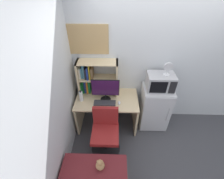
{
  "coord_description": "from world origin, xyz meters",
  "views": [
    {
      "loc": [
        -0.79,
        -2.53,
        2.67
      ],
      "look_at": [
        -0.86,
        -0.37,
        0.99
      ],
      "focal_mm": 24.5,
      "sensor_mm": 36.0,
      "label": 1
    }
  ],
  "objects_px": {
    "hutch_bookshelf": "(92,77)",
    "desk_chair": "(106,134)",
    "water_bottle": "(81,96)",
    "desk_fan": "(168,68)",
    "keyboard": "(105,103)",
    "teddy_bear": "(100,165)",
    "wall_corkboard": "(87,40)",
    "mini_fridge": "(154,107)",
    "microwave": "(160,82)",
    "computer_mouse": "(119,103)",
    "monitor": "(105,89)"
  },
  "relations": [
    {
      "from": "hutch_bookshelf",
      "to": "wall_corkboard",
      "type": "relative_size",
      "value": 1.0
    },
    {
      "from": "hutch_bookshelf",
      "to": "keyboard",
      "type": "xyz_separation_m",
      "value": [
        0.25,
        -0.34,
        -0.35
      ]
    },
    {
      "from": "hutch_bookshelf",
      "to": "desk_fan",
      "type": "xyz_separation_m",
      "value": [
        1.32,
        -0.14,
        0.28
      ]
    },
    {
      "from": "desk_fan",
      "to": "desk_chair",
      "type": "bearing_deg",
      "value": -149.26
    },
    {
      "from": "hutch_bookshelf",
      "to": "teddy_bear",
      "type": "distance_m",
      "value": 1.5
    },
    {
      "from": "water_bottle",
      "to": "desk_fan",
      "type": "height_order",
      "value": "desk_fan"
    },
    {
      "from": "keyboard",
      "to": "wall_corkboard",
      "type": "relative_size",
      "value": 0.54
    },
    {
      "from": "hutch_bookshelf",
      "to": "monitor",
      "type": "relative_size",
      "value": 1.47
    },
    {
      "from": "computer_mouse",
      "to": "teddy_bear",
      "type": "height_order",
      "value": "computer_mouse"
    },
    {
      "from": "keyboard",
      "to": "desk_chair",
      "type": "bearing_deg",
      "value": -85.78
    },
    {
      "from": "hutch_bookshelf",
      "to": "water_bottle",
      "type": "xyz_separation_m",
      "value": [
        -0.19,
        -0.27,
        -0.25
      ]
    },
    {
      "from": "computer_mouse",
      "to": "microwave",
      "type": "bearing_deg",
      "value": 15.26
    },
    {
      "from": "microwave",
      "to": "desk_fan",
      "type": "distance_m",
      "value": 0.29
    },
    {
      "from": "keyboard",
      "to": "teddy_bear",
      "type": "height_order",
      "value": "keyboard"
    },
    {
      "from": "desk_fan",
      "to": "teddy_bear",
      "type": "xyz_separation_m",
      "value": [
        -1.07,
        -1.21,
        -0.89
      ]
    },
    {
      "from": "mini_fridge",
      "to": "teddy_bear",
      "type": "xyz_separation_m",
      "value": [
        -1.0,
        -1.21,
        0.02
      ]
    },
    {
      "from": "computer_mouse",
      "to": "water_bottle",
      "type": "relative_size",
      "value": 0.45
    },
    {
      "from": "monitor",
      "to": "mini_fridge",
      "type": "bearing_deg",
      "value": 5.55
    },
    {
      "from": "keyboard",
      "to": "monitor",
      "type": "bearing_deg",
      "value": 84.23
    },
    {
      "from": "computer_mouse",
      "to": "desk_fan",
      "type": "distance_m",
      "value": 1.03
    },
    {
      "from": "teddy_bear",
      "to": "computer_mouse",
      "type": "bearing_deg",
      "value": 75.05
    },
    {
      "from": "water_bottle",
      "to": "desk_fan",
      "type": "bearing_deg",
      "value": 4.91
    },
    {
      "from": "microwave",
      "to": "desk_chair",
      "type": "height_order",
      "value": "microwave"
    },
    {
      "from": "desk_fan",
      "to": "teddy_bear",
      "type": "relative_size",
      "value": 1.22
    },
    {
      "from": "water_bottle",
      "to": "teddy_bear",
      "type": "height_order",
      "value": "water_bottle"
    },
    {
      "from": "keyboard",
      "to": "computer_mouse",
      "type": "bearing_deg",
      "value": 0.91
    },
    {
      "from": "hutch_bookshelf",
      "to": "microwave",
      "type": "xyz_separation_m",
      "value": [
        1.25,
        -0.14,
        -0.0
      ]
    },
    {
      "from": "teddy_bear",
      "to": "wall_corkboard",
      "type": "relative_size",
      "value": 0.27
    },
    {
      "from": "desk_fan",
      "to": "keyboard",
      "type": "bearing_deg",
      "value": -169.5
    },
    {
      "from": "water_bottle",
      "to": "microwave",
      "type": "bearing_deg",
      "value": 5.37
    },
    {
      "from": "hutch_bookshelf",
      "to": "microwave",
      "type": "height_order",
      "value": "hutch_bookshelf"
    },
    {
      "from": "monitor",
      "to": "desk_chair",
      "type": "height_order",
      "value": "monitor"
    },
    {
      "from": "computer_mouse",
      "to": "desk_fan",
      "type": "xyz_separation_m",
      "value": [
        0.8,
        0.19,
        0.63
      ]
    },
    {
      "from": "monitor",
      "to": "desk_chair",
      "type": "relative_size",
      "value": 0.56
    },
    {
      "from": "monitor",
      "to": "teddy_bear",
      "type": "height_order",
      "value": "monitor"
    },
    {
      "from": "mini_fridge",
      "to": "computer_mouse",
      "type": "bearing_deg",
      "value": -164.96
    },
    {
      "from": "monitor",
      "to": "desk_fan",
      "type": "height_order",
      "value": "desk_fan"
    },
    {
      "from": "mini_fridge",
      "to": "microwave",
      "type": "relative_size",
      "value": 1.98
    },
    {
      "from": "mini_fridge",
      "to": "desk_chair",
      "type": "distance_m",
      "value": 1.15
    },
    {
      "from": "monitor",
      "to": "water_bottle",
      "type": "distance_m",
      "value": 0.48
    },
    {
      "from": "hutch_bookshelf",
      "to": "computer_mouse",
      "type": "relative_size",
      "value": 7.19
    },
    {
      "from": "water_bottle",
      "to": "mini_fridge",
      "type": "relative_size",
      "value": 0.24
    },
    {
      "from": "keyboard",
      "to": "teddy_bear",
      "type": "relative_size",
      "value": 2.04
    },
    {
      "from": "hutch_bookshelf",
      "to": "desk_chair",
      "type": "relative_size",
      "value": 0.83
    },
    {
      "from": "keyboard",
      "to": "microwave",
      "type": "height_order",
      "value": "microwave"
    },
    {
      "from": "microwave",
      "to": "desk_chair",
      "type": "xyz_separation_m",
      "value": [
        -0.96,
        -0.62,
        -0.7
      ]
    },
    {
      "from": "computer_mouse",
      "to": "microwave",
      "type": "xyz_separation_m",
      "value": [
        0.73,
        0.2,
        0.34
      ]
    },
    {
      "from": "desk_fan",
      "to": "teddy_bear",
      "type": "distance_m",
      "value": 1.84
    },
    {
      "from": "microwave",
      "to": "wall_corkboard",
      "type": "distance_m",
      "value": 1.48
    },
    {
      "from": "wall_corkboard",
      "to": "desk_fan",
      "type": "bearing_deg",
      "value": -10.78
    }
  ]
}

